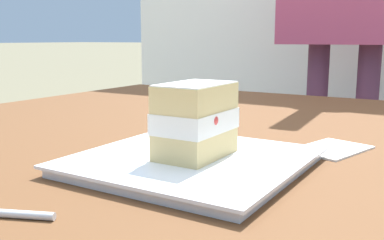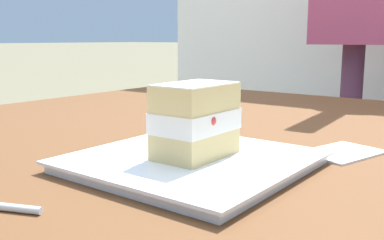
{
  "view_description": "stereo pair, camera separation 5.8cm",
  "coord_description": "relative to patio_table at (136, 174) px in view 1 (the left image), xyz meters",
  "views": [
    {
      "loc": [
        0.64,
        0.51,
        0.86
      ],
      "look_at": [
        0.15,
        0.22,
        0.76
      ],
      "focal_mm": 42.0,
      "sensor_mm": 36.0,
      "label": 1
    },
    {
      "loc": [
        0.6,
        0.56,
        0.86
      ],
      "look_at": [
        0.15,
        0.22,
        0.76
      ],
      "focal_mm": 42.0,
      "sensor_mm": 36.0,
      "label": 2
    }
  ],
  "objects": [
    {
      "name": "dessert_plate",
      "position": [
        0.15,
        0.22,
        0.09
      ],
      "size": [
        0.28,
        0.28,
        0.02
      ],
      "color": "white",
      "rests_on": "patio_table"
    },
    {
      "name": "patio_table",
      "position": [
        0.0,
        0.0,
        0.0
      ],
      "size": [
        1.35,
        1.03,
        0.69
      ],
      "color": "brown",
      "rests_on": "ground"
    },
    {
      "name": "cake_slice",
      "position": [
        0.15,
        0.22,
        0.15
      ],
      "size": [
        0.11,
        0.08,
        0.1
      ],
      "color": "#E0C17A",
      "rests_on": "dessert_plate"
    },
    {
      "name": "paper_napkin",
      "position": [
        -0.04,
        0.35,
        0.09
      ],
      "size": [
        0.14,
        0.11,
        0.0
      ],
      "color": "white",
      "rests_on": "patio_table"
    }
  ]
}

